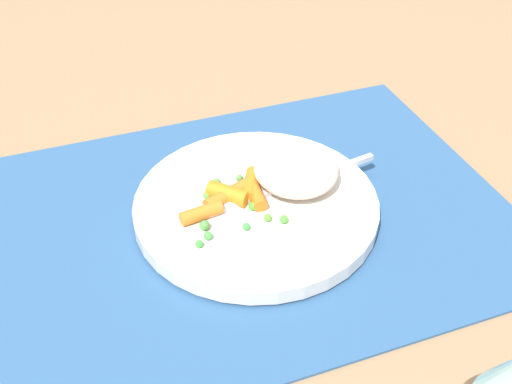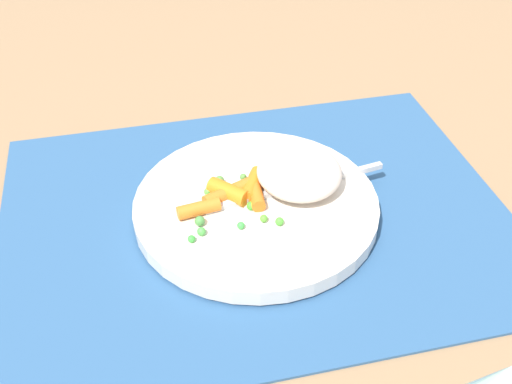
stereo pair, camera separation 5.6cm
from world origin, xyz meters
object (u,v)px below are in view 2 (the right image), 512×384
Objects in this scene: plate at (256,206)px; rice_mound at (299,172)px; carrot_portion at (232,193)px; fork at (278,192)px.

rice_mound is at bearing -166.16° from plate.
rice_mound is at bearing -175.64° from carrot_portion.
carrot_portion is at bearing -15.29° from plate.
plate is at bearing 13.84° from rice_mound.
plate is 1.24× the size of fork.
carrot_portion is at bearing -3.20° from fork.
plate is 0.05m from rice_mound.
rice_mound is 0.95× the size of carrot_portion.
plate is at bearing 9.13° from fork.
plate is 0.03m from carrot_portion.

